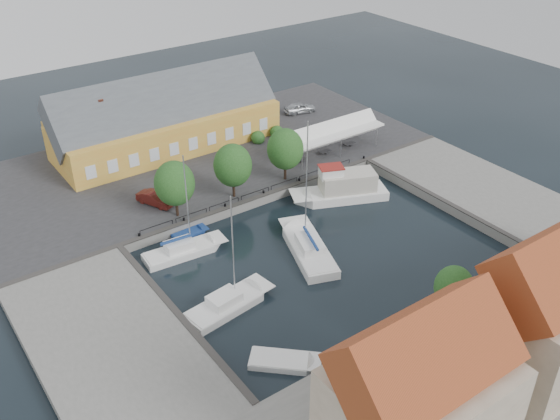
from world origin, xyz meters
name	(u,v)px	position (x,y,z in m)	size (l,w,h in m)	color
ground	(315,248)	(0.00, 0.00, 0.00)	(140.00, 140.00, 0.00)	black
north_quay	(202,160)	(0.00, 23.00, 0.50)	(56.00, 26.00, 1.00)	#2D2D30
west_quay	(114,345)	(-22.00, -2.00, 0.50)	(12.00, 24.00, 1.00)	slate
east_quay	(476,189)	(22.00, -2.00, 0.50)	(12.00, 24.00, 1.00)	slate
south_bank	(485,370)	(0.00, -21.00, 0.50)	(56.00, 14.00, 1.00)	slate
quay_edge_fittings	(287,219)	(0.02, 4.75, 1.06)	(56.00, 24.72, 0.40)	#383533
warehouse	(161,122)	(-2.60, 28.36, 4.43)	(28.56, 14.00, 9.55)	gold
tent_canopy	(332,133)	(14.00, 14.50, 3.68)	(14.00, 4.00, 2.83)	white
quay_trees	(233,165)	(-2.00, 12.00, 4.88)	(18.20, 4.20, 6.30)	black
car_silver	(300,108)	(18.55, 27.16, 1.78)	(1.85, 4.61, 1.57)	#B4B8BC
car_red	(155,199)	(-9.84, 15.48, 1.72)	(1.52, 4.36, 1.44)	#5B1A14
center_sailboat	(308,250)	(-1.06, -0.30, 0.36)	(6.38, 10.84, 14.22)	white
trawler	(343,190)	(8.72, 6.04, 1.02)	(11.36, 7.32, 5.00)	white
west_boat_a	(183,252)	(-11.23, 6.65, 0.27)	(8.63, 3.06, 11.23)	white
west_boat_c	(228,306)	(-11.88, -2.84, 0.26)	(8.83, 3.88, 11.54)	white
launch_sw	(284,363)	(-11.82, -11.11, 0.09)	(5.55, 5.40, 0.98)	white
launch_nw	(190,235)	(-9.16, 9.18, 0.09)	(3.86, 1.62, 0.88)	navy
townhouses	(541,324)	(1.93, -23.24, 5.82)	(36.30, 8.50, 12.00)	#C6B398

